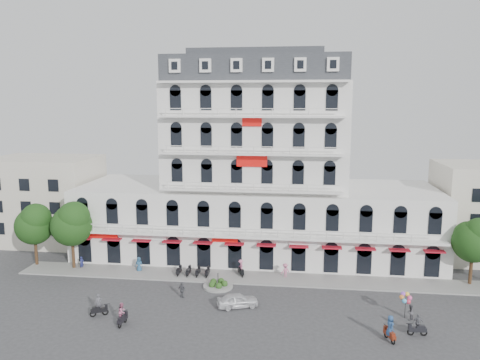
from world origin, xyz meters
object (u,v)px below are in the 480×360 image
Objects in this scene: rider_southwest at (122,314)px; rider_northeast at (418,325)px; rider_west at (99,306)px; rider_center at (241,268)px; rider_east at (390,328)px; balloon_vendor at (408,305)px; parked_car at (238,300)px.

rider_northeast is at bearing -81.67° from rider_southwest.
rider_west is 1.08× the size of rider_center.
rider_northeast is (28.41, -0.19, -0.04)m from rider_west.
rider_east reaches higher than rider_northeast.
rider_west is 28.41m from rider_northeast.
balloon_vendor is (25.45, 4.33, 0.24)m from rider_southwest.
parked_car is at bearing -57.29° from rider_southwest.
rider_northeast is (15.90, -3.70, 0.24)m from parked_car.
rider_east is 1.13× the size of rider_center.
rider_east is 0.92× the size of balloon_vendor.
rider_east is at bearing -84.39° from rider_southwest.
rider_center is at bearing -29.28° from rider_southwest.
balloon_vendor is (15.77, -0.66, 0.65)m from parked_car.
rider_northeast is 0.80× the size of balloon_vendor.
rider_center reaches higher than rider_northeast.
balloon_vendor reaches higher than rider_center.
rider_east is at bearing -31.13° from rider_west.
rider_east is 1.15× the size of rider_northeast.
rider_northeast is at bearing 31.41° from rider_center.
rider_center reaches higher than parked_car.
rider_northeast is 0.98× the size of rider_center.
rider_east is at bearing -119.23° from balloon_vendor.
balloon_vendor reaches higher than rider_southwest.
rider_east is 19.10m from rider_center.
parked_car is 13.00m from rider_west.
parked_car is 1.85× the size of rider_west.
rider_center is (-0.67, 8.01, 0.35)m from parked_car.
balloon_vendor is at bearing -22.26° from rider_west.
parked_car is at bearing 177.60° from balloon_vendor.
rider_northeast is 3.06m from balloon_vendor.
rider_east is 2.81m from rider_northeast.
balloon_vendor is at bearing -111.89° from parked_car.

